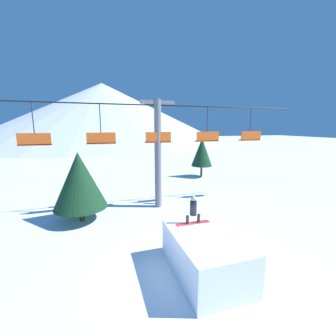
{
  "coord_description": "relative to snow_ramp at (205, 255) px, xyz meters",
  "views": [
    {
      "loc": [
        -2.98,
        -7.5,
        5.84
      ],
      "look_at": [
        0.9,
        4.67,
        3.45
      ],
      "focal_mm": 24.0,
      "sensor_mm": 36.0,
      "label": 1
    }
  ],
  "objects": [
    {
      "name": "pine_tree_far",
      "position": [
        7.64,
        16.02,
        2.08
      ],
      "size": [
        2.39,
        2.39,
        4.55
      ],
      "color": "#4C3823",
      "rests_on": "ground_plane"
    },
    {
      "name": "snowboarder",
      "position": [
        -0.05,
        1.16,
        1.44
      ],
      "size": [
        1.52,
        0.29,
        1.26
      ],
      "color": "#B22D2D",
      "rests_on": "snow_ramp"
    },
    {
      "name": "mountain_ridge",
      "position": [
        -0.9,
        80.75,
        9.69
      ],
      "size": [
        87.95,
        87.95,
        21.03
      ],
      "color": "silver",
      "rests_on": "ground_plane"
    },
    {
      "name": "distant_skier",
      "position": [
        0.4,
        8.56,
        -0.16
      ],
      "size": [
        0.24,
        0.24,
        1.23
      ],
      "color": "black",
      "rests_on": "ground_plane"
    },
    {
      "name": "pine_tree_near",
      "position": [
        -5.0,
        7.07,
        1.75
      ],
      "size": [
        3.22,
        3.22,
        4.32
      ],
      "color": "#4C3823",
      "rests_on": "ground_plane"
    },
    {
      "name": "snow_ramp",
      "position": [
        0.0,
        0.0,
        0.0
      ],
      "size": [
        2.44,
        3.8,
        1.65
      ],
      "color": "white",
      "rests_on": "ground_plane"
    },
    {
      "name": "chairlift",
      "position": [
        0.23,
        7.93,
        3.67
      ],
      "size": [
        22.32,
        0.49,
        7.63
      ],
      "color": "slate",
      "rests_on": "ground_plane"
    },
    {
      "name": "ground_plane",
      "position": [
        -0.9,
        0.23,
        -0.83
      ],
      "size": [
        220.0,
        220.0,
        0.0
      ],
      "primitive_type": "plane",
      "color": "white"
    }
  ]
}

